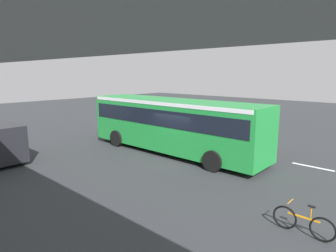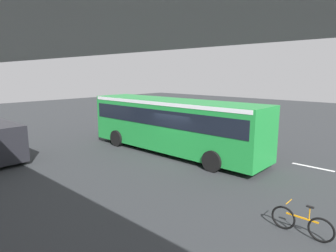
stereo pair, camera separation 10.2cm
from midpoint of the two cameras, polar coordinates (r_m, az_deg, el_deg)
name	(u,v)px [view 2 (the right image)]	position (r m, az deg, el deg)	size (l,w,h in m)	color
ground	(180,158)	(16.25, 2.51, -6.28)	(80.00, 80.00, 0.00)	#2D3033
city_bus	(172,121)	(16.91, 1.05, 0.94)	(11.54, 2.85, 3.15)	#1E8C38
bicycle_orange	(301,223)	(9.64, 25.13, -16.96)	(1.77, 0.44, 0.96)	black
traffic_sign	(141,108)	(23.55, -5.30, 3.56)	(0.08, 0.60, 2.80)	slate
lane_dash_leftmost	(313,167)	(16.40, 26.82, -7.25)	(2.00, 0.20, 0.01)	silver
lane_dash_left	(241,153)	(17.80, 14.35, -5.11)	(2.00, 0.20, 0.01)	silver
lane_dash_centre	(188,142)	(19.92, 4.17, -3.17)	(2.00, 0.20, 0.01)	silver
lane_dash_right	(148,134)	(22.56, -3.82, -1.57)	(2.00, 0.20, 0.01)	silver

